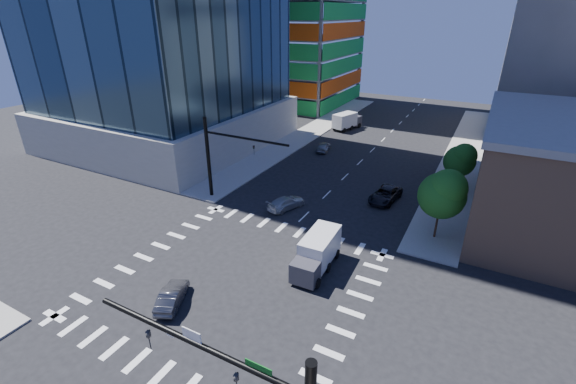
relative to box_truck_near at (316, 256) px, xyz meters
The scene contains 13 objects.
ground 6.56m from the box_truck_near, 137.24° to the right, with size 160.00×160.00×0.00m, color black.
road_markings 6.56m from the box_truck_near, 137.24° to the right, with size 20.00×20.00×0.01m, color silver.
sidewalk_ne 36.49m from the box_truck_near, 77.69° to the left, with size 5.00×60.00×0.15m, color gray.
sidewalk_nw 39.59m from the box_truck_near, 115.80° to the left, with size 5.00×60.00×0.15m, color gray.
signal_mast_nw 16.90m from the box_truck_near, 154.15° to the left, with size 10.20×0.40×9.00m.
tree_south 12.85m from the box_truck_near, 50.34° to the left, with size 4.16×4.16×6.82m.
tree_north 23.21m from the box_truck_near, 69.14° to the left, with size 3.54×3.52×5.78m.
car_nb_far 15.36m from the box_truck_near, 83.96° to the left, with size 2.40×5.21×1.45m, color black.
car_sb_near 11.15m from the box_truck_near, 130.55° to the left, with size 1.81×4.46×1.29m, color silver.
car_sb_mid 29.86m from the box_truck_near, 111.93° to the left, with size 1.62×4.03×1.37m, color gray.
car_sb_cross 11.30m from the box_truck_near, 131.00° to the right, with size 1.37×3.92×1.29m, color #444449.
box_truck_near is the anchor object (origin of this frame).
box_truck_far 42.77m from the box_truck_near, 106.62° to the left, with size 3.92×6.06×2.94m.
Camera 1 is at (14.91, -19.45, 19.08)m, focal length 24.00 mm.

